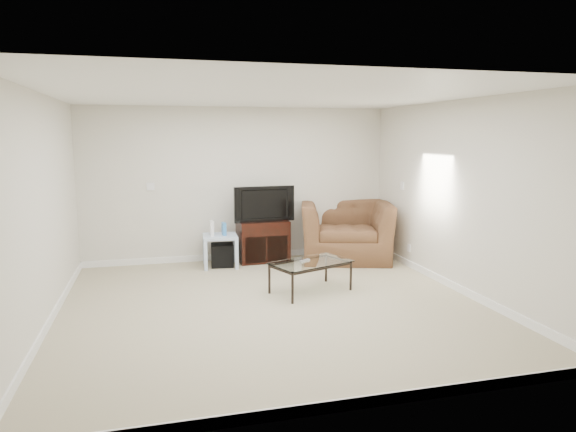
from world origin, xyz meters
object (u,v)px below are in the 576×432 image
object	(u,v)px
coffee_table	(311,277)
tv_stand	(263,240)
television	(263,203)
recliner	(346,221)
side_table	(220,251)
subwoofer	(222,255)

from	to	relation	value
coffee_table	tv_stand	bearing A→B (deg)	97.83
tv_stand	television	xyz separation A→B (m)	(0.00, -0.03, 0.62)
television	recliner	size ratio (longest dim) A/B	0.63
television	coffee_table	bearing A→B (deg)	-86.44
television	coffee_table	distance (m)	1.99
television	side_table	bearing A→B (deg)	-170.28
subwoofer	coffee_table	xyz separation A→B (m)	(0.95, -1.66, 0.02)
television	subwoofer	distance (m)	1.06
tv_stand	television	size ratio (longest dim) A/B	0.87
recliner	subwoofer	bearing A→B (deg)	-164.29
television	subwoofer	bearing A→B (deg)	-171.12
side_table	subwoofer	xyz separation A→B (m)	(0.03, 0.02, -0.07)
subwoofer	television	bearing A→B (deg)	13.26
television	subwoofer	size ratio (longest dim) A/B	2.66
coffee_table	recliner	bearing A→B (deg)	55.65
side_table	recliner	distance (m)	2.13
television	recliner	world-z (taller)	recliner
subwoofer	recliner	bearing A→B (deg)	-0.92
side_table	subwoofer	size ratio (longest dim) A/B	1.51
subwoofer	recliner	size ratio (longest dim) A/B	0.24
recliner	television	bearing A→B (deg)	-171.54
television	tv_stand	bearing A→B (deg)	87.54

